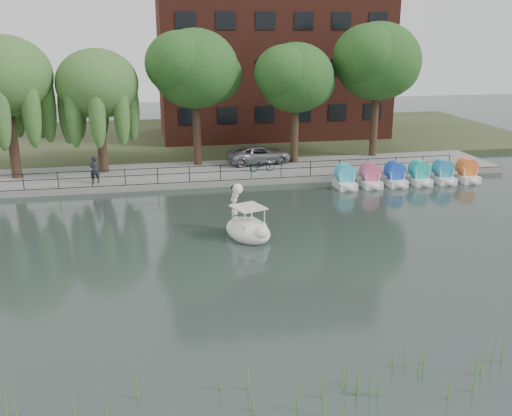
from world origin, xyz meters
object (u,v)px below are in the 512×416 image
object	(u,v)px
pedestrian	(94,168)
swan_boat	(247,226)
bicycle	(262,164)
minivan	(259,153)

from	to	relation	value
pedestrian	swan_boat	world-z (taller)	swan_boat
bicycle	minivan	bearing A→B (deg)	-8.65
pedestrian	swan_boat	size ratio (longest dim) A/B	0.59
pedestrian	bicycle	bearing A→B (deg)	168.69
bicycle	pedestrian	xyz separation A→B (m)	(-10.94, -0.97, 0.49)
bicycle	pedestrian	world-z (taller)	pedestrian
minivan	bicycle	distance (m)	2.52
bicycle	pedestrian	bearing A→B (deg)	93.83
minivan	pedestrian	bearing A→B (deg)	99.96
minivan	swan_boat	world-z (taller)	swan_boat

